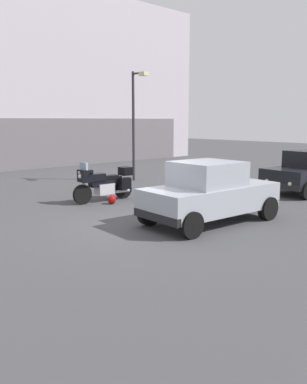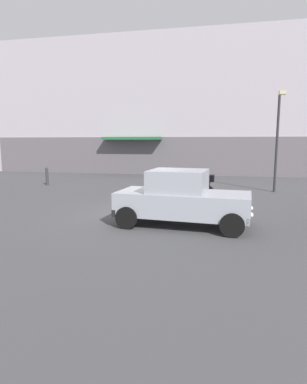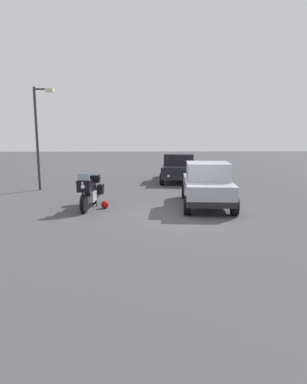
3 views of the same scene
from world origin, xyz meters
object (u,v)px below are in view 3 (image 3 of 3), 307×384
(motorcycle, at_px, (90,191))
(streetlamp_curbside, at_px, (39,128))
(helmet, at_px, (105,205))
(car_sedan_far, at_px, (179,167))
(car_hatchback_near, at_px, (207,185))

(motorcycle, height_order, streetlamp_curbside, streetlamp_curbside)
(helmet, xyz_separation_m, car_sedan_far, (7.18, -3.36, 0.64))
(car_sedan_far, height_order, streetlamp_curbside, streetlamp_curbside)
(helmet, distance_m, car_sedan_far, 7.95)
(motorcycle, height_order, helmet, motorcycle)
(motorcycle, relative_size, helmet, 8.09)
(car_sedan_far, xyz_separation_m, streetlamp_curbside, (-3.12, 6.84, 2.13))
(helmet, height_order, streetlamp_curbside, streetlamp_curbside)
(streetlamp_curbside, bearing_deg, helmet, -139.38)
(car_hatchback_near, xyz_separation_m, car_sedan_far, (6.82, 0.39, -0.03))
(helmet, bearing_deg, car_sedan_far, -25.12)
(streetlamp_curbside, bearing_deg, car_hatchback_near, -117.06)
(motorcycle, bearing_deg, car_sedan_far, 154.40)
(car_hatchback_near, relative_size, streetlamp_curbside, 0.83)
(motorcycle, height_order, car_sedan_far, car_sedan_far)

